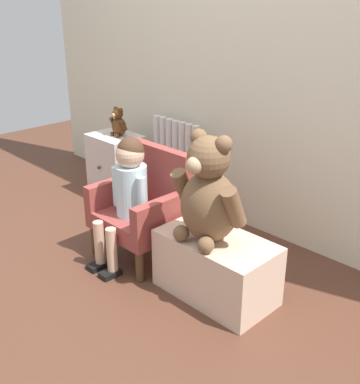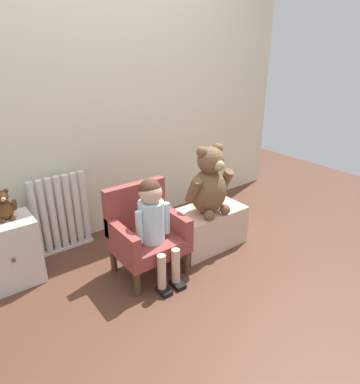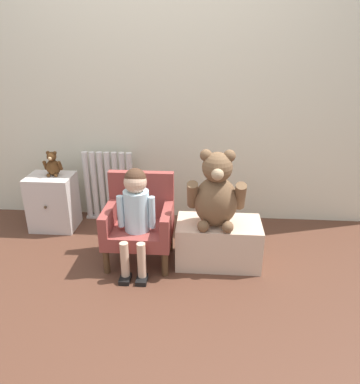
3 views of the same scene
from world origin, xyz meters
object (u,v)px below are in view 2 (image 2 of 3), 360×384
at_px(radiator, 61,214).
at_px(low_bench, 207,227).
at_px(child_armchair, 145,232).
at_px(large_teddy_bear, 209,184).
at_px(small_dresser, 9,252).
at_px(child_figure, 153,217).
at_px(small_teddy_bear, 4,207).

xyz_separation_m(radiator, low_bench, (0.92, -0.62, -0.14)).
height_order(child_armchair, large_teddy_bear, large_teddy_bear).
bearing_deg(small_dresser, radiator, 24.23).
height_order(child_figure, large_teddy_bear, large_teddy_bear).
bearing_deg(low_bench, radiator, 146.16).
distance_m(child_armchair, low_bench, 0.57).
bearing_deg(child_armchair, small_teddy_bear, 150.73).
distance_m(small_dresser, child_armchair, 0.90).
xyz_separation_m(radiator, large_teddy_bear, (0.89, -0.65, 0.24)).
height_order(radiator, small_dresser, radiator).
height_order(child_figure, low_bench, child_figure).
bearing_deg(radiator, small_dresser, -155.77).
relative_size(low_bench, large_teddy_bear, 1.10).
bearing_deg(small_teddy_bear, small_dresser, -156.69).
bearing_deg(small_dresser, child_armchair, -27.40).
height_order(small_dresser, child_figure, child_figure).
bearing_deg(large_teddy_bear, radiator, 143.77).
bearing_deg(radiator, low_bench, -33.84).
relative_size(radiator, child_armchair, 0.98).
distance_m(child_armchair, large_teddy_bear, 0.58).
bearing_deg(child_figure, low_bench, 9.26).
relative_size(small_dresser, large_teddy_bear, 0.87).
bearing_deg(child_armchair, radiator, 121.61).
xyz_separation_m(small_dresser, low_bench, (1.34, -0.43, -0.07)).
height_order(radiator, child_armchair, child_armchair).
bearing_deg(small_dresser, large_teddy_bear, -19.43).
height_order(small_dresser, low_bench, small_dresser).
height_order(child_figure, small_teddy_bear, child_figure).
relative_size(small_dresser, child_armchair, 0.74).
bearing_deg(small_dresser, low_bench, -17.64).
height_order(child_armchair, small_teddy_bear, small_teddy_bear).
distance_m(radiator, low_bench, 1.12).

